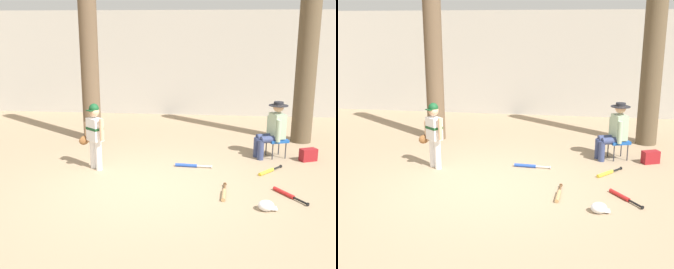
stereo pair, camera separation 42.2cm
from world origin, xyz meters
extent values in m
plane|color=#9E8466|center=(0.00, 0.00, 0.00)|extent=(60.00, 60.00, 0.00)
cube|color=#ADA89E|center=(0.00, 6.46, 1.59)|extent=(18.00, 0.36, 3.19)
cylinder|color=brown|center=(-1.85, 3.02, 2.43)|extent=(0.43, 0.43, 4.87)
cone|color=brown|center=(-1.85, 3.02, 0.00)|extent=(0.57, 0.57, 0.26)
cylinder|color=brown|center=(3.23, 3.37, 2.49)|extent=(0.48, 0.48, 4.98)
cone|color=brown|center=(3.23, 3.37, 0.00)|extent=(0.71, 0.71, 0.29)
cylinder|color=white|center=(-1.11, 0.82, 0.29)|extent=(0.12, 0.12, 0.58)
cylinder|color=white|center=(-1.25, 0.93, 0.29)|extent=(0.12, 0.12, 0.58)
cube|color=white|center=(-1.18, 0.87, 0.80)|extent=(0.36, 0.34, 0.44)
cube|color=#144723|center=(-1.18, 0.87, 0.82)|extent=(0.37, 0.35, 0.05)
sphere|color=tan|center=(-1.18, 0.87, 1.15)|extent=(0.20, 0.20, 0.20)
sphere|color=#144723|center=(-1.18, 0.87, 1.21)|extent=(0.19, 0.19, 0.19)
cube|color=#144723|center=(-1.23, 0.80, 1.19)|extent=(0.17, 0.17, 0.02)
cylinder|color=tan|center=(-1.00, 0.71, 0.84)|extent=(0.11, 0.11, 0.42)
cylinder|color=tan|center=(-1.37, 0.97, 0.72)|extent=(0.11, 0.11, 0.40)
ellipsoid|color=brown|center=(-1.42, 0.94, 0.56)|extent=(0.23, 0.25, 0.18)
cube|color=#194C9E|center=(2.44, 2.03, 0.38)|extent=(0.51, 0.51, 0.06)
cylinder|color=#333338|center=(2.35, 1.84, 0.19)|extent=(0.02, 0.02, 0.38)
cylinder|color=#333338|center=(2.25, 2.12, 0.19)|extent=(0.02, 0.02, 0.38)
cylinder|color=#333338|center=(2.63, 1.94, 0.19)|extent=(0.02, 0.02, 0.38)
cylinder|color=#333338|center=(2.53, 2.22, 0.19)|extent=(0.02, 0.02, 0.38)
cylinder|color=navy|center=(2.09, 1.80, 0.21)|extent=(0.13, 0.13, 0.43)
cylinder|color=navy|center=(2.03, 1.99, 0.21)|extent=(0.13, 0.13, 0.43)
cylinder|color=navy|center=(2.28, 1.87, 0.43)|extent=(0.43, 0.27, 0.15)
cylinder|color=navy|center=(2.22, 2.06, 0.43)|extent=(0.43, 0.27, 0.15)
cube|color=#99B293|center=(2.44, 2.03, 0.69)|extent=(0.35, 0.42, 0.52)
cylinder|color=#99B293|center=(2.44, 1.80, 0.63)|extent=(0.11, 0.11, 0.46)
cylinder|color=#99B293|center=(2.29, 2.21, 0.63)|extent=(0.11, 0.11, 0.46)
sphere|color=tan|center=(2.44, 2.03, 1.09)|extent=(0.22, 0.22, 0.22)
cylinder|color=#232328|center=(2.44, 2.03, 1.12)|extent=(0.40, 0.40, 0.02)
cylinder|color=#232328|center=(2.44, 2.03, 1.16)|extent=(0.20, 0.20, 0.09)
cube|color=maroon|center=(3.08, 1.83, 0.13)|extent=(0.38, 0.30, 0.26)
cylinder|color=tan|center=(1.28, -0.28, 0.03)|extent=(0.09, 0.43, 0.07)
cylinder|color=brown|center=(1.30, 0.07, 0.03)|extent=(0.05, 0.29, 0.03)
cylinder|color=brown|center=(1.31, 0.21, 0.03)|extent=(0.06, 0.02, 0.06)
cylinder|color=#2347AD|center=(0.57, 1.18, 0.03)|extent=(0.44, 0.10, 0.07)
cylinder|color=silver|center=(0.93, 1.15, 0.03)|extent=(0.29, 0.05, 0.03)
cylinder|color=silver|center=(1.07, 1.14, 0.03)|extent=(0.02, 0.06, 0.06)
cylinder|color=red|center=(2.28, -0.08, 0.03)|extent=(0.31, 0.42, 0.07)
cylinder|color=black|center=(2.49, -0.40, 0.03)|extent=(0.20, 0.27, 0.03)
cylinder|color=black|center=(2.58, -0.53, 0.03)|extent=(0.06, 0.04, 0.06)
cylinder|color=yellow|center=(2.11, 0.94, 0.03)|extent=(0.33, 0.37, 0.07)
cylinder|color=black|center=(2.35, 1.20, 0.03)|extent=(0.21, 0.24, 0.03)
cylinder|color=black|center=(2.44, 1.31, 0.03)|extent=(0.05, 0.05, 0.06)
ellipsoid|color=silver|center=(1.91, -0.74, 0.07)|extent=(0.25, 0.23, 0.17)
cube|color=silver|center=(2.03, -0.74, 0.03)|extent=(0.10, 0.12, 0.02)
camera|label=1|loc=(1.03, -6.82, 2.74)|focal=45.19mm
camera|label=2|loc=(1.45, -6.77, 2.74)|focal=45.19mm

